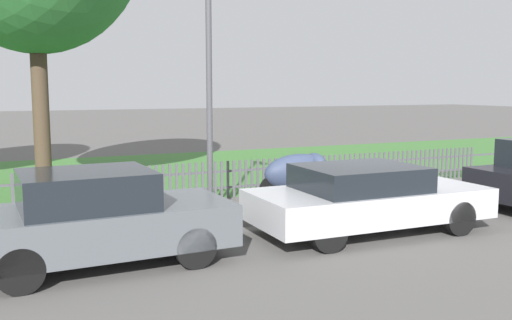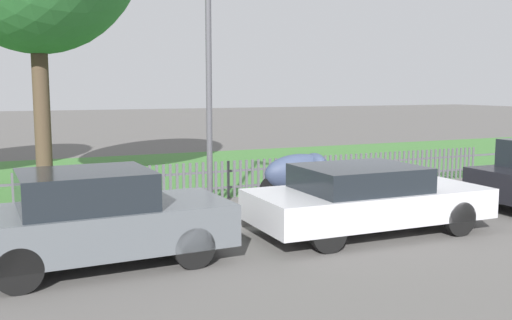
% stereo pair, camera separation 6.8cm
% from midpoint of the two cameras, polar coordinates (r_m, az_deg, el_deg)
% --- Properties ---
extents(ground_plane, '(120.00, 120.00, 0.00)m').
position_cam_midpoint_polar(ground_plane, '(11.69, 9.11, -5.50)').
color(ground_plane, '#565451').
extents(kerb_stone, '(39.61, 0.20, 0.12)m').
position_cam_midpoint_polar(kerb_stone, '(11.76, 8.85, -5.12)').
color(kerb_stone, gray).
rests_on(kerb_stone, ground).
extents(grass_strip, '(39.61, 9.37, 0.01)m').
position_cam_midpoint_polar(grass_strip, '(18.24, -3.78, -0.84)').
color(grass_strip, '#3D7033').
rests_on(grass_strip, ground).
extents(park_fence, '(39.61, 0.05, 0.87)m').
position_cam_midpoint_polar(park_fence, '(13.94, 2.96, -1.54)').
color(park_fence, '#4C4C51').
rests_on(park_fence, ground).
extents(parked_car_black_saloon, '(3.78, 1.82, 1.39)m').
position_cam_midpoint_polar(parked_car_black_saloon, '(8.54, -15.47, -5.59)').
color(parked_car_black_saloon, '#51565B').
rests_on(parked_car_black_saloon, ground).
extents(parked_car_navy_estate, '(4.26, 1.91, 1.20)m').
position_cam_midpoint_polar(parked_car_navy_estate, '(10.29, 11.13, -3.70)').
color(parked_car_navy_estate, '#BCBCC1').
rests_on(parked_car_navy_estate, ground).
extents(covered_motorcycle, '(1.91, 0.76, 1.09)m').
position_cam_midpoint_polar(covered_motorcycle, '(12.83, 4.68, -1.25)').
color(covered_motorcycle, black).
rests_on(covered_motorcycle, ground).
extents(street_lamp, '(0.20, 0.79, 5.81)m').
position_cam_midpoint_polar(street_lamp, '(10.61, -4.41, 13.09)').
color(street_lamp, '#47474C').
rests_on(street_lamp, ground).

